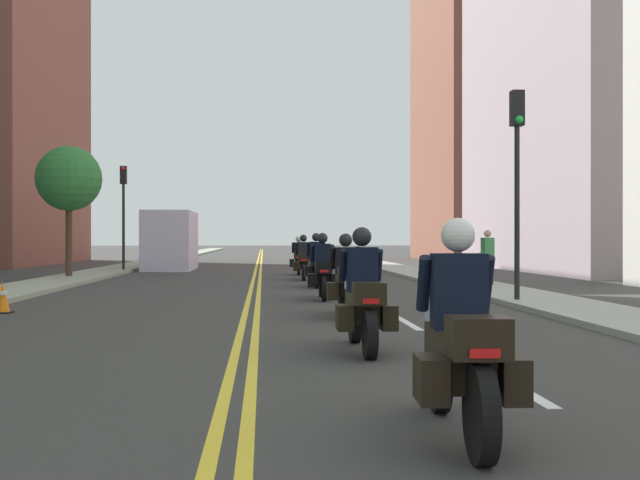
{
  "coord_description": "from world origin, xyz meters",
  "views": [
    {
      "loc": [
        0.24,
        -0.03,
        1.49
      ],
      "look_at": [
        1.98,
        24.32,
        1.46
      ],
      "focal_mm": 44.87,
      "sensor_mm": 36.0,
      "label": 1
    }
  ],
  "objects_px": {
    "motorcycle_5": "(303,261)",
    "pedestrian_0": "(487,258)",
    "motorcycle_3": "(323,272)",
    "traffic_light_near": "(517,158)",
    "street_tree_0": "(69,179)",
    "motorcycle_1": "(363,303)",
    "motorcycle_4": "(316,266)",
    "traffic_light_far": "(123,199)",
    "parked_truck": "(172,243)",
    "traffic_cone_1": "(3,297)",
    "motorcycle_0": "(461,350)",
    "motorcycle_2": "(346,283)",
    "motorcycle_6": "(299,259)"
  },
  "relations": [
    {
      "from": "motorcycle_3",
      "to": "motorcycle_4",
      "type": "bearing_deg",
      "value": 89.42
    },
    {
      "from": "motorcycle_5",
      "to": "pedestrian_0",
      "type": "xyz_separation_m",
      "value": [
        5.3,
        -5.28,
        0.24
      ]
    },
    {
      "from": "motorcycle_4",
      "to": "traffic_light_far",
      "type": "height_order",
      "value": "traffic_light_far"
    },
    {
      "from": "street_tree_0",
      "to": "traffic_light_far",
      "type": "bearing_deg",
      "value": 80.57
    },
    {
      "from": "motorcycle_4",
      "to": "pedestrian_0",
      "type": "xyz_separation_m",
      "value": [
        5.13,
        -0.89,
        0.25
      ]
    },
    {
      "from": "motorcycle_3",
      "to": "pedestrian_0",
      "type": "distance_m",
      "value": 6.72
    },
    {
      "from": "motorcycle_4",
      "to": "street_tree_0",
      "type": "height_order",
      "value": "street_tree_0"
    },
    {
      "from": "motorcycle_3",
      "to": "traffic_light_near",
      "type": "height_order",
      "value": "traffic_light_near"
    },
    {
      "from": "motorcycle_2",
      "to": "pedestrian_0",
      "type": "distance_m",
      "value": 9.93
    },
    {
      "from": "traffic_light_far",
      "to": "parked_truck",
      "type": "height_order",
      "value": "traffic_light_far"
    },
    {
      "from": "pedestrian_0",
      "to": "street_tree_0",
      "type": "xyz_separation_m",
      "value": [
        -13.99,
        6.58,
        2.81
      ]
    },
    {
      "from": "motorcycle_5",
      "to": "parked_truck",
      "type": "relative_size",
      "value": 0.35
    },
    {
      "from": "traffic_cone_1",
      "to": "parked_truck",
      "type": "height_order",
      "value": "parked_truck"
    },
    {
      "from": "motorcycle_1",
      "to": "motorcycle_4",
      "type": "relative_size",
      "value": 0.98
    },
    {
      "from": "motorcycle_1",
      "to": "traffic_light_far",
      "type": "relative_size",
      "value": 0.47
    },
    {
      "from": "pedestrian_0",
      "to": "parked_truck",
      "type": "bearing_deg",
      "value": -78.2
    },
    {
      "from": "motorcycle_5",
      "to": "motorcycle_4",
      "type": "bearing_deg",
      "value": -85.92
    },
    {
      "from": "traffic_cone_1",
      "to": "pedestrian_0",
      "type": "height_order",
      "value": "pedestrian_0"
    },
    {
      "from": "motorcycle_0",
      "to": "traffic_cone_1",
      "type": "distance_m",
      "value": 12.53
    },
    {
      "from": "motorcycle_3",
      "to": "pedestrian_0",
      "type": "xyz_separation_m",
      "value": [
        5.3,
        4.11,
        0.24
      ]
    },
    {
      "from": "motorcycle_3",
      "to": "motorcycle_4",
      "type": "relative_size",
      "value": 0.96
    },
    {
      "from": "motorcycle_0",
      "to": "motorcycle_5",
      "type": "bearing_deg",
      "value": 92.91
    },
    {
      "from": "motorcycle_3",
      "to": "traffic_light_far",
      "type": "distance_m",
      "value": 18.5
    },
    {
      "from": "motorcycle_0",
      "to": "traffic_cone_1",
      "type": "xyz_separation_m",
      "value": [
        -6.7,
        10.59,
        -0.35
      ]
    },
    {
      "from": "traffic_cone_1",
      "to": "street_tree_0",
      "type": "bearing_deg",
      "value": 98.2
    },
    {
      "from": "motorcycle_2",
      "to": "traffic_cone_1",
      "type": "height_order",
      "value": "motorcycle_2"
    },
    {
      "from": "pedestrian_0",
      "to": "motorcycle_4",
      "type": "bearing_deg",
      "value": -33.78
    },
    {
      "from": "motorcycle_4",
      "to": "motorcycle_6",
      "type": "distance_m",
      "value": 8.66
    },
    {
      "from": "motorcycle_3",
      "to": "traffic_light_near",
      "type": "relative_size",
      "value": 0.45
    },
    {
      "from": "motorcycle_6",
      "to": "traffic_cone_1",
      "type": "bearing_deg",
      "value": -109.15
    },
    {
      "from": "motorcycle_6",
      "to": "traffic_light_far",
      "type": "height_order",
      "value": "traffic_light_far"
    },
    {
      "from": "motorcycle_3",
      "to": "motorcycle_4",
      "type": "height_order",
      "value": "motorcycle_4"
    },
    {
      "from": "street_tree_0",
      "to": "motorcycle_0",
      "type": "bearing_deg",
      "value": -70.42
    },
    {
      "from": "traffic_light_near",
      "to": "motorcycle_6",
      "type": "bearing_deg",
      "value": 105.38
    },
    {
      "from": "motorcycle_1",
      "to": "street_tree_0",
      "type": "bearing_deg",
      "value": 113.14
    },
    {
      "from": "traffic_light_far",
      "to": "pedestrian_0",
      "type": "bearing_deg",
      "value": -43.88
    },
    {
      "from": "motorcycle_0",
      "to": "traffic_cone_1",
      "type": "height_order",
      "value": "motorcycle_0"
    },
    {
      "from": "motorcycle_2",
      "to": "motorcycle_4",
      "type": "xyz_separation_m",
      "value": [
        0.05,
        9.36,
        0.01
      ]
    },
    {
      "from": "motorcycle_5",
      "to": "traffic_light_near",
      "type": "xyz_separation_m",
      "value": [
        4.29,
        -11.24,
        2.66
      ]
    },
    {
      "from": "motorcycle_0",
      "to": "parked_truck",
      "type": "bearing_deg",
      "value": 102.9
    },
    {
      "from": "motorcycle_2",
      "to": "motorcycle_3",
      "type": "xyz_separation_m",
      "value": [
        -0.13,
        4.36,
        0.02
      ]
    },
    {
      "from": "pedestrian_0",
      "to": "parked_truck",
      "type": "height_order",
      "value": "parked_truck"
    },
    {
      "from": "traffic_light_near",
      "to": "traffic_cone_1",
      "type": "bearing_deg",
      "value": -173.28
    },
    {
      "from": "motorcycle_1",
      "to": "motorcycle_6",
      "type": "xyz_separation_m",
      "value": [
        0.16,
        22.78,
        0.0
      ]
    },
    {
      "from": "motorcycle_5",
      "to": "traffic_cone_1",
      "type": "height_order",
      "value": "motorcycle_5"
    },
    {
      "from": "motorcycle_3",
      "to": "street_tree_0",
      "type": "height_order",
      "value": "street_tree_0"
    },
    {
      "from": "traffic_light_near",
      "to": "pedestrian_0",
      "type": "height_order",
      "value": "traffic_light_near"
    },
    {
      "from": "motorcycle_0",
      "to": "traffic_light_near",
      "type": "distance_m",
      "value": 12.91
    },
    {
      "from": "motorcycle_1",
      "to": "motorcycle_5",
      "type": "relative_size",
      "value": 0.97
    },
    {
      "from": "traffic_light_far",
      "to": "traffic_cone_1",
      "type": "bearing_deg",
      "value": -87.07
    }
  ]
}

